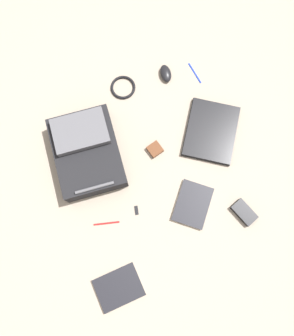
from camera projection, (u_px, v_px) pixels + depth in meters
The scene contains 12 objects.
ground_plane at pixel (154, 168), 1.89m from camera, with size 3.71×3.71×0.00m, color gray.
backpack at pixel (87, 151), 1.84m from camera, with size 0.41×0.50×0.18m.
laptop at pixel (211, 131), 1.92m from camera, with size 0.43×0.44×0.03m.
book_blue at pixel (119, 287), 1.76m from camera, with size 0.24×0.19×0.02m.
book_red at pixel (193, 204), 1.84m from camera, with size 0.29×0.29×0.02m.
computer_mouse at pixel (166, 73), 1.99m from camera, with size 0.06×0.11×0.04m, color black.
cable_coil at pixel (123, 87), 1.98m from camera, with size 0.14×0.14×0.02m, color black.
power_brick at pixel (244, 212), 1.83m from camera, with size 0.08×0.13×0.03m, color black.
pen_black at pixel (106, 223), 1.83m from camera, with size 0.01×0.01×0.14m, color red.
pen_blue at pixel (195, 73), 2.00m from camera, with size 0.01×0.01×0.14m, color #1933B2.
earbud_pouch at pixel (155, 149), 1.90m from camera, with size 0.07×0.07×0.03m, color #59331E.
usb_stick at pixel (136, 210), 1.84m from camera, with size 0.02×0.05×0.01m, color black.
Camera 1 is at (0.20, 0.32, 1.86)m, focal length 36.62 mm.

